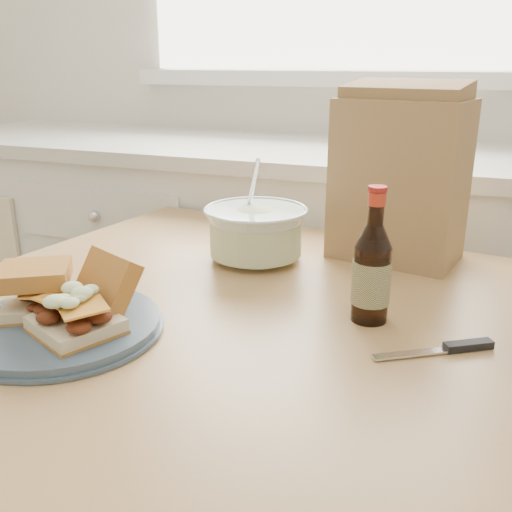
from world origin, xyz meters
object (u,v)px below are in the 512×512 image
(dining_table, at_px, (220,366))
(coleslaw_bowl, at_px, (256,234))
(beer_bottle, at_px, (372,272))
(plate, at_px, (62,327))
(paper_bag, at_px, (399,181))

(dining_table, xyz_separation_m, coleslaw_bowl, (-0.02, 0.22, 0.17))
(dining_table, height_order, beer_bottle, beer_bottle)
(coleslaw_bowl, bearing_deg, plate, -109.96)
(plate, bearing_deg, paper_bag, 52.44)
(beer_bottle, distance_m, paper_bag, 0.32)
(plate, bearing_deg, beer_bottle, 26.80)
(dining_table, bearing_deg, paper_bag, 64.15)
(beer_bottle, relative_size, paper_bag, 0.67)
(dining_table, bearing_deg, plate, -124.17)
(plate, bearing_deg, dining_table, 47.22)
(dining_table, height_order, coleslaw_bowl, coleslaw_bowl)
(dining_table, distance_m, beer_bottle, 0.31)
(dining_table, xyz_separation_m, beer_bottle, (0.24, 0.03, 0.20))
(plate, relative_size, beer_bottle, 1.36)
(dining_table, bearing_deg, coleslaw_bowl, 103.87)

